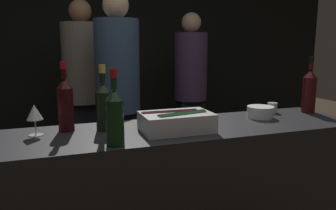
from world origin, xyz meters
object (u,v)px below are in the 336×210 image
at_px(wine_glass, 35,113).
at_px(person_in_hoodie, 190,84).
at_px(candle_votive, 272,108).
at_px(ice_bin_with_bottles, 176,121).
at_px(bowl_white, 260,112).
at_px(person_blond_tee, 118,91).
at_px(red_wine_bottle_black_foil, 309,90).
at_px(person_grey_polo, 84,85).
at_px(red_wine_bottle_tall, 65,103).
at_px(red_wine_bottle_burgundy, 115,115).
at_px(champagne_bottle, 103,104).

relative_size(wine_glass, person_in_hoodie, 0.09).
height_order(wine_glass, candle_votive, wine_glass).
xyz_separation_m(ice_bin_with_bottles, wine_glass, (-0.67, 0.14, 0.06)).
height_order(bowl_white, wine_glass, wine_glass).
distance_m(bowl_white, person_blond_tee, 1.26).
bearing_deg(red_wine_bottle_black_foil, person_grey_polo, 128.74).
bearing_deg(candle_votive, person_blond_tee, 129.98).
distance_m(bowl_white, red_wine_bottle_tall, 1.11).
bearing_deg(red_wine_bottle_burgundy, person_in_hoodie, 58.81).
height_order(red_wine_bottle_tall, person_grey_polo, person_grey_polo).
height_order(candle_votive, red_wine_bottle_black_foil, red_wine_bottle_black_foil).
bearing_deg(wine_glass, red_wine_bottle_burgundy, -39.94).
bearing_deg(ice_bin_with_bottles, bowl_white, 12.36).
relative_size(champagne_bottle, person_blond_tee, 0.18).
distance_m(bowl_white, champagne_bottle, 0.93).
distance_m(wine_glass, person_blond_tee, 1.21).
distance_m(ice_bin_with_bottles, person_grey_polo, 1.77).
xyz_separation_m(candle_votive, person_in_hoodie, (0.10, 1.58, -0.03)).
height_order(candle_votive, person_blond_tee, person_blond_tee).
xyz_separation_m(bowl_white, person_blond_tee, (-0.66, 1.07, 0.01)).
bearing_deg(red_wine_bottle_tall, person_grey_polo, 82.13).
height_order(red_wine_bottle_black_foil, person_in_hoodie, person_in_hoodie).
relative_size(wine_glass, red_wine_bottle_tall, 0.43).
distance_m(wine_glass, candle_votive, 1.41).
bearing_deg(person_grey_polo, red_wine_bottle_black_foil, 153.70).
bearing_deg(champagne_bottle, ice_bin_with_bottles, -22.09).
bearing_deg(person_in_hoodie, wine_glass, 89.65).
distance_m(candle_votive, person_blond_tee, 1.27).
relative_size(red_wine_bottle_tall, person_in_hoodie, 0.20).
distance_m(champagne_bottle, person_in_hoodie, 2.05).
bearing_deg(person_grey_polo, wine_glass, 102.35).
bearing_deg(wine_glass, champagne_bottle, -0.76).
bearing_deg(wine_glass, ice_bin_with_bottles, -12.12).
bearing_deg(wine_glass, red_wine_bottle_black_foil, 0.60).
bearing_deg(ice_bin_with_bottles, red_wine_bottle_tall, 160.17).
xyz_separation_m(champagne_bottle, red_wine_bottle_black_foil, (1.31, 0.02, 0.01)).
relative_size(person_in_hoodie, person_grey_polo, 0.96).
bearing_deg(ice_bin_with_bottles, red_wine_bottle_black_foil, 9.43).
distance_m(red_wine_bottle_burgundy, person_blond_tee, 1.36).
height_order(bowl_white, champagne_bottle, champagne_bottle).
distance_m(candle_votive, red_wine_bottle_black_foil, 0.26).
relative_size(champagne_bottle, person_in_hoodie, 0.19).
relative_size(ice_bin_with_bottles, person_blond_tee, 0.20).
xyz_separation_m(ice_bin_with_bottles, person_blond_tee, (-0.07, 1.20, -0.00)).
xyz_separation_m(bowl_white, red_wine_bottle_burgundy, (-0.92, -0.26, 0.10)).
relative_size(wine_glass, candle_votive, 2.36).
xyz_separation_m(red_wine_bottle_burgundy, person_in_hoodie, (1.17, 1.94, -0.13)).
bearing_deg(wine_glass, person_in_hoodie, 47.75).
xyz_separation_m(red_wine_bottle_tall, person_grey_polo, (0.22, 1.56, -0.10)).
bearing_deg(champagne_bottle, person_blond_tee, 75.75).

